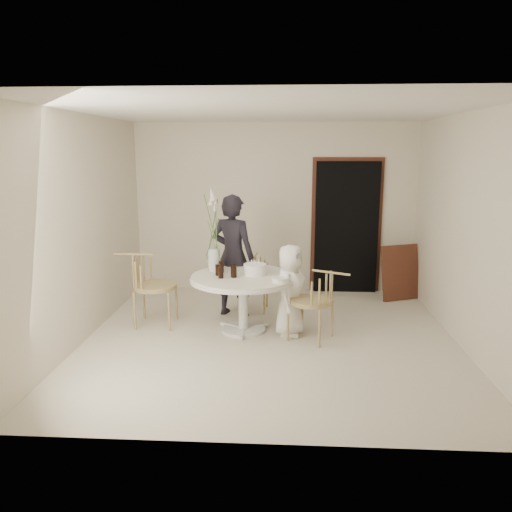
# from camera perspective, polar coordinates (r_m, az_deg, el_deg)

# --- Properties ---
(ground) EXTENTS (4.50, 4.50, 0.00)m
(ground) POSITION_cam_1_polar(r_m,az_deg,el_deg) (6.21, 1.62, -9.41)
(ground) COLOR silver
(ground) RESTS_ON ground
(room_shell) EXTENTS (4.50, 4.50, 4.50)m
(room_shell) POSITION_cam_1_polar(r_m,az_deg,el_deg) (5.82, 1.71, 5.61)
(room_shell) COLOR white
(room_shell) RESTS_ON ground
(doorway) EXTENTS (1.00, 0.10, 2.10)m
(doorway) POSITION_cam_1_polar(r_m,az_deg,el_deg) (8.12, 10.29, 3.19)
(doorway) COLOR black
(doorway) RESTS_ON ground
(door_trim) EXTENTS (1.12, 0.03, 2.22)m
(door_trim) POSITION_cam_1_polar(r_m,az_deg,el_deg) (8.16, 10.27, 3.65)
(door_trim) COLOR #5B291F
(door_trim) RESTS_ON ground
(table) EXTENTS (1.33, 1.33, 0.73)m
(table) POSITION_cam_1_polar(r_m,az_deg,el_deg) (6.28, -1.48, -3.26)
(table) COLOR silver
(table) RESTS_ON ground
(picture_frame) EXTENTS (0.66, 0.42, 0.85)m
(picture_frame) POSITION_cam_1_polar(r_m,az_deg,el_deg) (8.00, 16.16, -1.82)
(picture_frame) COLOR #5B291F
(picture_frame) RESTS_ON ground
(chair_far) EXTENTS (0.46, 0.49, 0.78)m
(chair_far) POSITION_cam_1_polar(r_m,az_deg,el_deg) (7.23, -0.20, -2.13)
(chair_far) COLOR tan
(chair_far) RESTS_ON ground
(chair_right) EXTENTS (0.65, 0.64, 0.89)m
(chair_right) POSITION_cam_1_polar(r_m,az_deg,el_deg) (6.01, 7.40, -4.45)
(chair_right) COLOR tan
(chair_right) RESTS_ON ground
(chair_left) EXTENTS (0.59, 0.56, 0.97)m
(chair_left) POSITION_cam_1_polar(r_m,az_deg,el_deg) (6.67, -12.61, -2.53)
(chair_left) COLOR tan
(chair_left) RESTS_ON ground
(girl) EXTENTS (0.72, 0.60, 1.69)m
(girl) POSITION_cam_1_polar(r_m,az_deg,el_deg) (6.84, -2.66, 0.01)
(girl) COLOR black
(girl) RESTS_ON ground
(boy) EXTENTS (0.52, 0.64, 1.14)m
(boy) POSITION_cam_1_polar(r_m,az_deg,el_deg) (6.19, 3.91, -3.91)
(boy) COLOR white
(boy) RESTS_ON ground
(birthday_cake) EXTENTS (0.28, 0.28, 0.19)m
(birthday_cake) POSITION_cam_1_polar(r_m,az_deg,el_deg) (6.28, -0.13, -1.53)
(birthday_cake) COLOR silver
(birthday_cake) RESTS_ON table
(cola_tumbler_a) EXTENTS (0.07, 0.07, 0.14)m
(cola_tumbler_a) POSITION_cam_1_polar(r_m,az_deg,el_deg) (6.26, -4.37, -1.58)
(cola_tumbler_a) COLOR black
(cola_tumbler_a) RESTS_ON table
(cola_tumbler_b) EXTENTS (0.08, 0.08, 0.16)m
(cola_tumbler_b) POSITION_cam_1_polar(r_m,az_deg,el_deg) (6.15, -2.56, -1.72)
(cola_tumbler_b) COLOR black
(cola_tumbler_b) RESTS_ON table
(cola_tumbler_c) EXTENTS (0.08, 0.08, 0.14)m
(cola_tumbler_c) POSITION_cam_1_polar(r_m,az_deg,el_deg) (6.12, -4.04, -1.91)
(cola_tumbler_c) COLOR black
(cola_tumbler_c) RESTS_ON table
(cola_tumbler_d) EXTENTS (0.09, 0.09, 0.15)m
(cola_tumbler_d) POSITION_cam_1_polar(r_m,az_deg,el_deg) (6.40, -4.00, -1.24)
(cola_tumbler_d) COLOR black
(cola_tumbler_d) RESTS_ON table
(plate_stack) EXTENTS (0.26, 0.26, 0.05)m
(plate_stack) POSITION_cam_1_polar(r_m,az_deg,el_deg) (5.96, 2.79, -2.71)
(plate_stack) COLOR white
(plate_stack) RESTS_ON table
(flower_vase) EXTENTS (0.16, 0.16, 1.10)m
(flower_vase) POSITION_cam_1_polar(r_m,az_deg,el_deg) (6.45, -4.83, 1.68)
(flower_vase) COLOR silver
(flower_vase) RESTS_ON table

